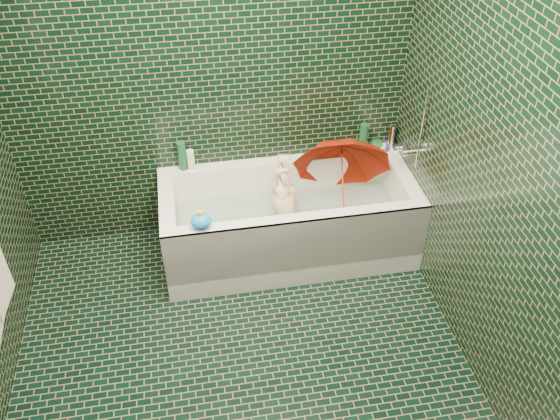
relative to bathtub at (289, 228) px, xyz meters
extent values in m
plane|color=black|center=(-0.45, -1.01, -0.21)|extent=(2.80, 2.80, 0.00)
plane|color=black|center=(-0.45, 0.39, 1.04)|extent=(2.80, 0.00, 2.80)
plane|color=black|center=(0.85, -1.01, 1.04)|extent=(0.00, 2.80, 2.80)
cube|color=white|center=(0.00, 0.02, -0.14)|extent=(1.70, 0.75, 0.15)
cube|color=white|center=(0.00, 0.34, 0.14)|extent=(1.70, 0.10, 0.40)
cube|color=white|center=(0.00, -0.31, 0.14)|extent=(1.70, 0.10, 0.40)
cube|color=white|center=(0.80, 0.02, 0.14)|extent=(0.10, 0.55, 0.40)
cube|color=white|center=(-0.80, 0.02, 0.14)|extent=(0.10, 0.55, 0.40)
cube|color=white|center=(0.00, -0.35, 0.06)|extent=(1.70, 0.02, 0.55)
cube|color=#4FBB25|center=(0.00, 0.02, -0.06)|extent=(1.35, 0.47, 0.01)
cube|color=silver|center=(0.00, 0.02, 0.09)|extent=(1.48, 0.53, 0.00)
cylinder|color=silver|center=(0.83, 0.02, 0.52)|extent=(0.14, 0.05, 0.05)
cylinder|color=silver|center=(0.75, 0.08, 0.52)|extent=(0.05, 0.04, 0.04)
cylinder|color=silver|center=(0.82, -0.08, 0.74)|extent=(0.01, 0.01, 0.55)
imported|color=beige|center=(0.00, 0.03, 0.10)|extent=(0.91, 0.57, 0.28)
imported|color=red|center=(0.37, 0.04, 0.33)|extent=(0.87, 0.98, 0.92)
imported|color=white|center=(0.75, 0.31, 0.34)|extent=(0.14, 0.14, 0.28)
imported|color=#401F75|center=(0.80, 0.32, 0.34)|extent=(0.11, 0.11, 0.19)
imported|color=#154C27|center=(0.68, 0.31, 0.34)|extent=(0.19, 0.19, 0.18)
cylinder|color=#154C27|center=(0.58, 0.30, 0.46)|extent=(0.06, 0.06, 0.24)
cylinder|color=silver|center=(0.80, 0.34, 0.44)|extent=(0.06, 0.06, 0.20)
cylinder|color=#154C27|center=(-0.67, 0.35, 0.44)|extent=(0.08, 0.08, 0.21)
cylinder|color=white|center=(-0.62, 0.34, 0.41)|extent=(0.05, 0.05, 0.15)
ellipsoid|color=yellow|center=(0.58, 0.34, 0.37)|extent=(0.10, 0.09, 0.06)
sphere|color=yellow|center=(0.61, 0.35, 0.41)|extent=(0.04, 0.04, 0.04)
cone|color=orange|center=(0.63, 0.35, 0.41)|extent=(0.02, 0.02, 0.02)
ellipsoid|color=#1A90F1|center=(-0.60, -0.30, 0.39)|extent=(0.15, 0.13, 0.10)
cylinder|color=yellow|center=(-0.60, -0.30, 0.45)|extent=(0.03, 0.03, 0.04)
camera|label=1|loc=(-0.61, -3.05, 2.67)|focal=38.00mm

